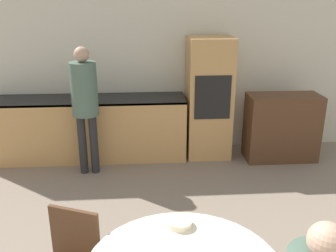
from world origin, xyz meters
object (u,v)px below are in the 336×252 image
bowl_far (180,223)px  person_standing (85,97)px  sideboard (282,127)px  oven_unit (209,98)px

bowl_far → person_standing: bearing=111.7°
sideboard → person_standing: size_ratio=0.60×
oven_unit → person_standing: size_ratio=1.03×
person_standing → bowl_far: bearing=-68.3°
person_standing → bowl_far: (0.96, -2.40, -0.26)m
oven_unit → bowl_far: (-0.70, -2.91, -0.09)m
sideboard → bowl_far: size_ratio=5.88×
oven_unit → person_standing: (-1.66, -0.51, 0.18)m
sideboard → person_standing: bearing=-174.2°
oven_unit → person_standing: 1.75m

